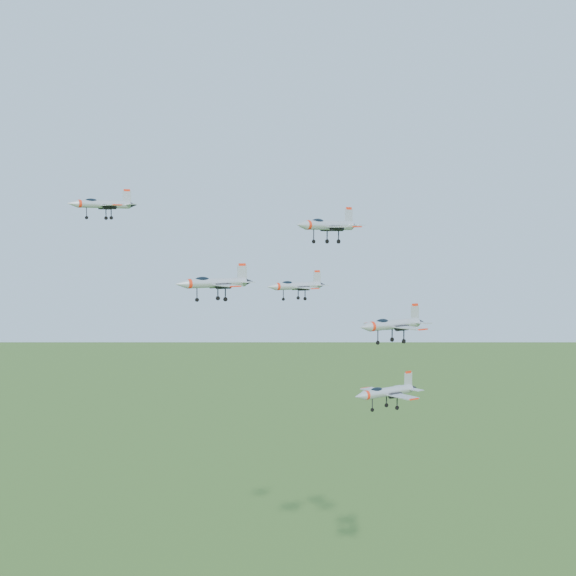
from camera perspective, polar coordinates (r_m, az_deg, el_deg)
jet_lead at (r=123.26m, az=-13.10°, el=5.84°), size 11.09×9.22×2.96m
jet_left_high at (r=123.44m, az=-5.28°, el=0.38°), size 13.61×11.26×3.64m
jet_right_high at (r=105.91m, az=2.80°, el=4.50°), size 11.50×9.74×3.11m
jet_left_low at (r=135.80m, az=0.58°, el=0.17°), size 11.86×9.81×3.17m
jet_right_low at (r=117.39m, az=7.41°, el=-2.58°), size 13.17×11.03×3.53m
jet_trail at (r=130.56m, az=6.98°, el=-7.34°), size 13.67×11.40×3.66m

